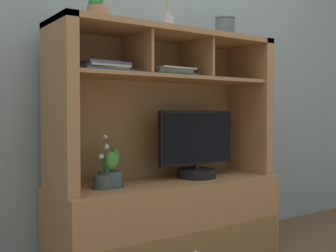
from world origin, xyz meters
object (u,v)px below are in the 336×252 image
(tv_monitor, at_px, (197,149))
(potted_orchid, at_px, (104,179))
(potted_fern, at_px, (110,173))
(magazine_stack_centre, at_px, (103,68))
(ceramic_vase, at_px, (225,28))
(diffuser_bottle, at_px, (168,23))
(media_console, at_px, (167,193))
(potted_succulent, at_px, (98,7))
(magazine_stack_left, at_px, (169,72))

(tv_monitor, xyz_separation_m, potted_orchid, (-0.60, -0.00, -0.12))
(tv_monitor, distance_m, potted_fern, 0.56)
(magazine_stack_centre, relative_size, ceramic_vase, 2.33)
(diffuser_bottle, bearing_deg, magazine_stack_centre, -178.94)
(potted_fern, relative_size, diffuser_bottle, 0.69)
(tv_monitor, xyz_separation_m, diffuser_bottle, (-0.19, 0.02, 0.72))
(media_console, xyz_separation_m, potted_fern, (-0.36, -0.00, 0.15))
(diffuser_bottle, relative_size, potted_succulent, 1.64)
(potted_succulent, bearing_deg, magazine_stack_centre, 10.66)
(tv_monitor, distance_m, magazine_stack_left, 0.48)
(potted_orchid, height_order, ceramic_vase, ceramic_vase)
(magazine_stack_left, bearing_deg, potted_succulent, -177.36)
(potted_succulent, bearing_deg, diffuser_bottle, 1.76)
(media_console, distance_m, ceramic_vase, 1.07)
(tv_monitor, xyz_separation_m, magazine_stack_centre, (-0.59, 0.01, 0.44))
(potted_succulent, xyz_separation_m, ceramic_vase, (0.86, 0.01, -0.00))
(media_console, xyz_separation_m, potted_succulent, (-0.43, -0.02, 0.98))
(potted_orchid, relative_size, diffuser_bottle, 0.94)
(media_console, distance_m, potted_orchid, 0.42)
(media_console, distance_m, tv_monitor, 0.31)
(magazine_stack_left, bearing_deg, magazine_stack_centre, -177.98)
(tv_monitor, xyz_separation_m, magazine_stack_left, (-0.18, 0.03, 0.44))
(media_console, relative_size, magazine_stack_centre, 4.09)
(tv_monitor, bearing_deg, magazine_stack_centre, 178.85)
(magazine_stack_centre, relative_size, diffuser_bottle, 1.12)
(tv_monitor, xyz_separation_m, potted_fern, (-0.55, 0.02, -0.09))
(diffuser_bottle, bearing_deg, potted_fern, -179.76)
(potted_fern, xyz_separation_m, magazine_stack_centre, (-0.04, -0.01, 0.54))
(diffuser_bottle, bearing_deg, potted_succulent, -178.24)
(media_console, bearing_deg, tv_monitor, -6.68)
(potted_fern, bearing_deg, tv_monitor, -1.84)
(potted_orchid, height_order, potted_fern, potted_orchid)
(potted_succulent, bearing_deg, potted_orchid, -16.07)
(magazine_stack_left, height_order, diffuser_bottle, diffuser_bottle)
(magazine_stack_left, bearing_deg, ceramic_vase, -0.85)
(media_console, height_order, magazine_stack_left, media_console)
(potted_fern, xyz_separation_m, magazine_stack_left, (0.37, 0.01, 0.54))
(tv_monitor, height_order, magazine_stack_left, magazine_stack_left)
(media_console, relative_size, potted_succulent, 7.52)
(magazine_stack_centre, relative_size, potted_succulent, 1.84)
(magazine_stack_centre, distance_m, ceramic_vase, 0.88)
(potted_fern, distance_m, magazine_stack_centre, 0.54)
(tv_monitor, height_order, potted_orchid, tv_monitor)
(potted_orchid, bearing_deg, tv_monitor, 0.06)
(media_console, bearing_deg, magazine_stack_centre, -178.45)
(tv_monitor, height_order, potted_fern, tv_monitor)
(magazine_stack_centre, xyz_separation_m, potted_succulent, (-0.03, -0.01, 0.30))
(media_console, xyz_separation_m, potted_orchid, (-0.41, -0.02, 0.12))
(magazine_stack_left, distance_m, ceramic_vase, 0.51)
(potted_fern, distance_m, potted_succulent, 0.84)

